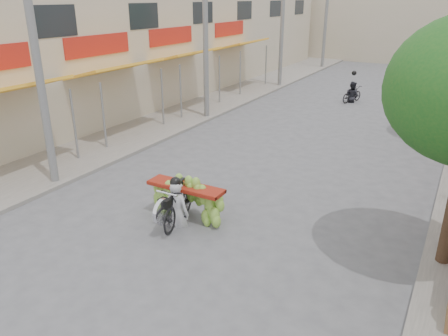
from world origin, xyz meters
TOP-DOWN VIEW (x-y plane):
  - ground at (0.00, 0.00)m, footprint 120.00×120.00m
  - sidewalk_left at (-7.00, 15.00)m, footprint 4.00×60.00m
  - shophouse_row_left at (-11.98, 13.98)m, footprint 9.77×40.00m
  - far_building at (0.00, 38.00)m, footprint 20.00×6.00m
  - utility_pole_near at (-5.40, 3.00)m, footprint 0.60×0.24m
  - utility_pole_mid at (-5.40, 12.00)m, footprint 0.60×0.24m
  - utility_pole_far at (-5.40, 21.00)m, footprint 0.60×0.24m
  - utility_pole_back at (-5.40, 30.00)m, footprint 0.60×0.24m
  - banana_motorbike at (-0.62, 2.90)m, footprint 2.20×1.98m
  - bg_motorbike_a at (-0.24, 18.82)m, footprint 1.05×1.63m
  - bg_motorbike_b at (2.39, 21.03)m, footprint 1.18×1.59m
  - bg_motorbike_c at (1.33, 25.52)m, footprint 1.02×1.73m

SIDE VIEW (x-z plane):
  - ground at x=0.00m, z-range 0.00..0.00m
  - sidewalk_left at x=-7.00m, z-range 0.00..0.12m
  - banana_motorbike at x=-0.62m, z-range -0.38..1.83m
  - bg_motorbike_a at x=-0.24m, z-range -0.22..1.73m
  - bg_motorbike_c at x=1.33m, z-range -0.19..1.76m
  - bg_motorbike_b at x=2.39m, z-range -0.10..1.85m
  - shophouse_row_left at x=-11.98m, z-range 0.00..6.00m
  - far_building at x=0.00m, z-range 0.00..7.00m
  - utility_pole_near at x=-5.40m, z-range 0.03..8.03m
  - utility_pole_mid at x=-5.40m, z-range 0.03..8.03m
  - utility_pole_far at x=-5.40m, z-range 0.03..8.03m
  - utility_pole_back at x=-5.40m, z-range 0.03..8.03m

